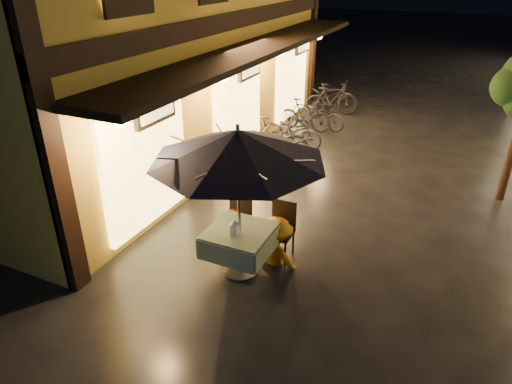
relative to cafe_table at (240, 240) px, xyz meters
The scene contains 15 objects.
ground 1.51m from the cafe_table, ahead, with size 90.00×90.00×0.00m, color black.
cafe_table is the anchor object (origin of this frame).
patio_umbrella 1.56m from the cafe_table, 14.04° to the left, with size 2.57×2.57×2.46m.
cafe_chair_left 0.84m from the cafe_table, 118.51° to the left, with size 0.42×0.42×0.97m.
cafe_chair_right 0.84m from the cafe_table, 61.49° to the left, with size 0.42×0.42×0.97m.
table_lantern 0.36m from the cafe_table, 90.00° to the right, with size 0.16×0.16×0.25m.
person_orange 0.74m from the cafe_table, 128.03° to the left, with size 0.69×0.54×1.42m, color #F13D02.
person_yellow 0.69m from the cafe_table, 53.92° to the left, with size 0.98×0.57×1.52m, color orange.
bicycle_0 4.21m from the cafe_table, 103.43° to the left, with size 0.66×1.88×0.99m, color black.
bicycle_1 4.79m from the cafe_table, 106.41° to the left, with size 0.49×1.75×1.05m, color black.
bicycle_2 5.66m from the cafe_table, 102.59° to the left, with size 0.59×1.69×0.89m, color black.
bicycle_3 7.02m from the cafe_table, 101.28° to the left, with size 0.44×1.56×0.94m, color black.
bicycle_4 7.33m from the cafe_table, 98.09° to the left, with size 0.57×1.62×0.85m, color black.
bicycle_5 8.80m from the cafe_table, 97.22° to the left, with size 0.47×1.67×1.01m, color black.
bicycle_6 9.44m from the cafe_table, 98.32° to the left, with size 0.64×1.85×0.97m, color black.
Camera 1 is at (1.34, -5.29, 4.43)m, focal length 32.00 mm.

